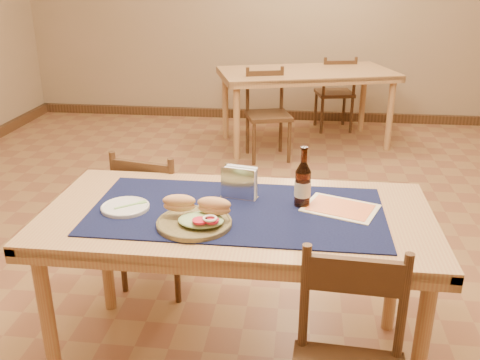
# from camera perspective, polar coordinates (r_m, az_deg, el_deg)

# --- Properties ---
(room) EXTENTS (6.04, 7.04, 2.84)m
(room) POSITION_cam_1_polar(r_m,az_deg,el_deg) (2.81, 1.78, 15.86)
(room) COLOR olive
(room) RESTS_ON ground
(main_table) EXTENTS (1.60, 0.80, 0.75)m
(main_table) POSITION_cam_1_polar(r_m,az_deg,el_deg) (2.24, -0.31, -5.28)
(main_table) COLOR #AC8651
(main_table) RESTS_ON ground
(placemat) EXTENTS (1.20, 0.60, 0.01)m
(placemat) POSITION_cam_1_polar(r_m,az_deg,el_deg) (2.20, -0.31, -3.30)
(placemat) COLOR #0F1537
(placemat) RESTS_ON main_table
(baseboard) EXTENTS (6.00, 7.00, 0.10)m
(baseboard) POSITION_cam_1_polar(r_m,az_deg,el_deg) (3.24, 1.51, -8.66)
(baseboard) COLOR #482D19
(baseboard) RESTS_ON ground
(back_table) EXTENTS (1.85, 1.30, 0.75)m
(back_table) POSITION_cam_1_polar(r_m,az_deg,el_deg) (5.40, 7.08, 10.65)
(back_table) COLOR #AC8651
(back_table) RESTS_ON ground
(chair_main_far) EXTENTS (0.45, 0.45, 0.82)m
(chair_main_far) POSITION_cam_1_polar(r_m,az_deg,el_deg) (2.94, -8.79, -3.87)
(chair_main_far) COLOR #482D19
(chair_main_far) RESTS_ON ground
(chair_back_near) EXTENTS (0.48, 0.48, 0.83)m
(chair_back_near) POSITION_cam_1_polar(r_m,az_deg,el_deg) (5.02, 2.94, 7.21)
(chair_back_near) COLOR #482D19
(chair_back_near) RESTS_ON ground
(chair_back_far) EXTENTS (0.45, 0.45, 0.82)m
(chair_back_far) POSITION_cam_1_polar(r_m,az_deg,el_deg) (5.99, 10.14, 9.23)
(chair_back_far) COLOR #482D19
(chair_back_far) RESTS_ON ground
(sandwich_plate) EXTENTS (0.29, 0.29, 0.11)m
(sandwich_plate) POSITION_cam_1_polar(r_m,az_deg,el_deg) (2.07, -4.68, -4.07)
(sandwich_plate) COLOR brown
(sandwich_plate) RESTS_ON placemat
(side_plate) EXTENTS (0.20, 0.20, 0.02)m
(side_plate) POSITION_cam_1_polar(r_m,az_deg,el_deg) (2.26, -12.14, -2.82)
(side_plate) COLOR silver
(side_plate) RESTS_ON placemat
(fork) EXTENTS (0.12, 0.10, 0.00)m
(fork) POSITION_cam_1_polar(r_m,az_deg,el_deg) (2.26, -11.34, -2.56)
(fork) COLOR #80B865
(fork) RESTS_ON side_plate
(beer_bottle) EXTENTS (0.07, 0.07, 0.26)m
(beer_bottle) POSITION_cam_1_polar(r_m,az_deg,el_deg) (2.23, 6.71, -0.44)
(beer_bottle) COLOR #411B0B
(beer_bottle) RESTS_ON placemat
(napkin_holder) EXTENTS (0.17, 0.09, 0.14)m
(napkin_holder) POSITION_cam_1_polar(r_m,az_deg,el_deg) (2.30, -0.08, -0.37)
(napkin_holder) COLOR silver
(napkin_holder) RESTS_ON placemat
(menu_card) EXTENTS (0.35, 0.30, 0.01)m
(menu_card) POSITION_cam_1_polar(r_m,az_deg,el_deg) (2.26, 10.66, -2.93)
(menu_card) COLOR beige
(menu_card) RESTS_ON placemat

